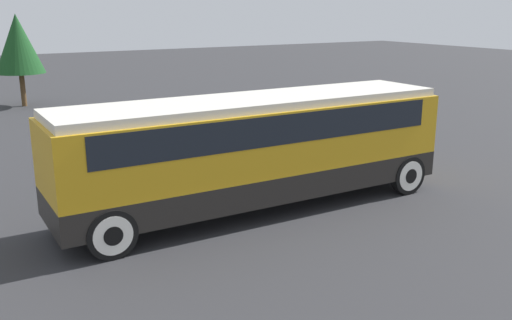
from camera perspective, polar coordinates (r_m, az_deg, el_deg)
ground_plane at (r=16.10m, az=0.00°, el=-4.88°), size 120.00×120.00×0.00m
tour_bus at (r=15.59m, az=0.31°, el=1.81°), size 11.15×2.66×3.15m
parked_car_near at (r=23.42m, az=1.88°, el=3.27°), size 4.71×1.82×1.37m
parked_car_mid at (r=22.16m, az=-13.55°, el=1.98°), size 4.07×1.90×1.26m
tree_left at (r=34.95m, az=-22.69°, el=10.66°), size 2.69×2.69×5.14m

